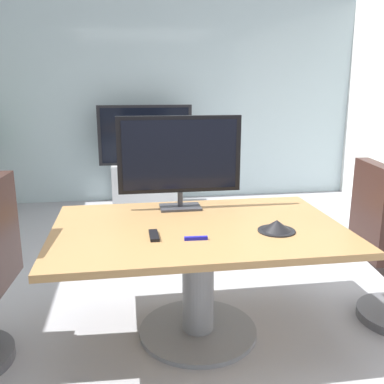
# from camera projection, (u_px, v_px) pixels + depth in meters

# --- Properties ---
(ground_plane) EXTENTS (7.58, 7.58, 0.00)m
(ground_plane) POSITION_uv_depth(u_px,v_px,m) (185.00, 319.00, 2.94)
(ground_plane) COLOR #99999E
(wall_back_glass_partition) EXTENTS (5.72, 0.10, 2.68)m
(wall_back_glass_partition) POSITION_uv_depth(u_px,v_px,m) (151.00, 101.00, 5.76)
(wall_back_glass_partition) COLOR #9EB2B7
(wall_back_glass_partition) RESTS_ON ground
(conference_table) EXTENTS (1.75, 1.14, 0.73)m
(conference_table) POSITION_uv_depth(u_px,v_px,m) (198.00, 256.00, 2.65)
(conference_table) COLOR olive
(conference_table) RESTS_ON ground
(tv_monitor) EXTENTS (0.84, 0.18, 0.64)m
(tv_monitor) POSITION_uv_depth(u_px,v_px,m) (180.00, 157.00, 2.89)
(tv_monitor) COLOR #333338
(tv_monitor) RESTS_ON conference_table
(wall_display_unit) EXTENTS (1.20, 0.36, 1.31)m
(wall_display_unit) POSITION_uv_depth(u_px,v_px,m) (146.00, 172.00, 5.62)
(wall_display_unit) COLOR #B7BABC
(wall_display_unit) RESTS_ON ground
(conference_phone) EXTENTS (0.22, 0.22, 0.07)m
(conference_phone) POSITION_uv_depth(u_px,v_px,m) (277.00, 226.00, 2.50)
(conference_phone) COLOR black
(conference_phone) RESTS_ON conference_table
(remote_control) EXTENTS (0.05, 0.17, 0.02)m
(remote_control) POSITION_uv_depth(u_px,v_px,m) (154.00, 235.00, 2.41)
(remote_control) COLOR black
(remote_control) RESTS_ON conference_table
(whiteboard_marker) EXTENTS (0.13, 0.03, 0.02)m
(whiteboard_marker) POSITION_uv_depth(u_px,v_px,m) (196.00, 238.00, 2.37)
(whiteboard_marker) COLOR #1919A5
(whiteboard_marker) RESTS_ON conference_table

